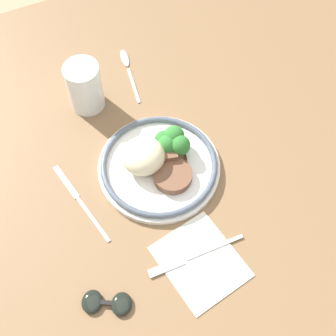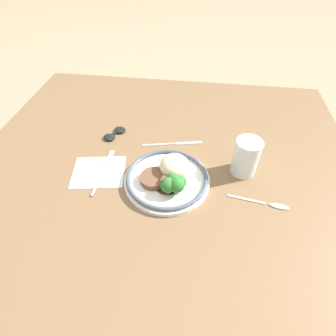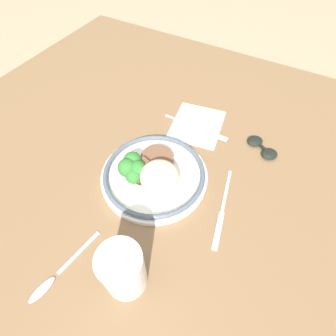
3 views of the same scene
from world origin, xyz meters
name	(u,v)px [view 3 (image 3 of 3)]	position (x,y,z in m)	size (l,w,h in m)	color
ground_plane	(155,178)	(0.00, 0.00, 0.00)	(8.00, 8.00, 0.00)	#998466
dining_table	(155,174)	(0.00, 0.00, 0.02)	(1.22, 1.29, 0.04)	brown
napkin	(197,125)	(-0.19, 0.02, 0.04)	(0.18, 0.16, 0.00)	silver
plate	(152,173)	(0.03, 0.01, 0.06)	(0.25, 0.25, 0.07)	white
juice_glass	(124,271)	(0.25, 0.09, 0.09)	(0.08, 0.08, 0.11)	yellow
fork	(201,130)	(-0.18, 0.05, 0.04)	(0.02, 0.19, 0.00)	#B7B7BC
knife	(222,210)	(0.03, 0.19, 0.04)	(0.20, 0.05, 0.00)	#B7B7BC
spoon	(52,280)	(0.31, -0.03, 0.04)	(0.17, 0.04, 0.01)	#B7B7BC
sunglasses	(262,147)	(-0.19, 0.21, 0.05)	(0.08, 0.10, 0.01)	black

